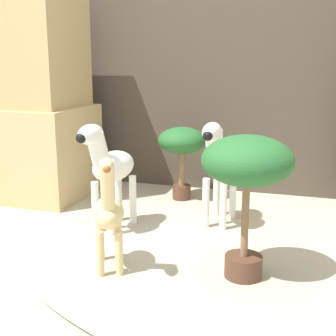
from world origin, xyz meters
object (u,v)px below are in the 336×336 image
object	(u,v)px
giraffe_figurine	(108,212)
surfboard	(134,327)
zebra_right	(219,162)
potted_palm_front	(182,145)
zebra_left	(109,165)
potted_palm_back	(247,170)

from	to	relation	value
giraffe_figurine	surfboard	world-z (taller)	giraffe_figurine
zebra_right	giraffe_figurine	size ratio (longest dim) A/B	1.11
potted_palm_front	zebra_left	bearing A→B (deg)	-107.47
potted_palm_front	potted_palm_back	xyz separation A→B (m)	(0.61, -1.10, 0.11)
surfboard	giraffe_figurine	bearing A→B (deg)	123.63
potted_palm_front	potted_palm_back	size ratio (longest dim) A/B	0.79
giraffe_figurine	potted_palm_front	xyz separation A→B (m)	(0.01, 1.22, 0.11)
zebra_right	potted_palm_front	distance (m)	0.57
potted_palm_back	surfboard	bearing A→B (deg)	-118.86
potted_palm_front	surfboard	distance (m)	1.74
zebra_right	potted_palm_back	distance (m)	0.71
potted_palm_back	zebra_left	bearing A→B (deg)	155.46
zebra_right	zebra_left	size ratio (longest dim) A/B	1.00
zebra_right	surfboard	world-z (taller)	zebra_right
zebra_right	potted_palm_front	xyz separation A→B (m)	(-0.35, 0.45, 0.01)
potted_palm_front	surfboard	xyz separation A→B (m)	(0.29, -1.67, -0.38)
giraffe_figurine	potted_palm_back	xyz separation A→B (m)	(0.62, 0.11, 0.22)
potted_palm_front	potted_palm_back	world-z (taller)	potted_palm_back
giraffe_figurine	potted_palm_front	distance (m)	1.22
zebra_right	zebra_left	bearing A→B (deg)	-154.72
zebra_left	surfboard	size ratio (longest dim) A/B	0.55
zebra_left	giraffe_figurine	world-z (taller)	zebra_left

